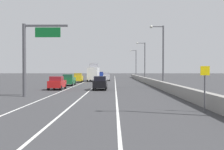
# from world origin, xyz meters

# --- Properties ---
(ground_plane) EXTENTS (320.00, 320.00, 0.00)m
(ground_plane) POSITION_xyz_m (0.00, 64.00, 0.00)
(ground_plane) COLOR #38383A
(lane_stripe_left) EXTENTS (0.16, 130.00, 0.00)m
(lane_stripe_left) POSITION_xyz_m (-5.50, 55.00, 0.00)
(lane_stripe_left) COLOR silver
(lane_stripe_left) RESTS_ON ground_plane
(lane_stripe_center) EXTENTS (0.16, 130.00, 0.00)m
(lane_stripe_center) POSITION_xyz_m (-2.00, 55.00, 0.00)
(lane_stripe_center) COLOR silver
(lane_stripe_center) RESTS_ON ground_plane
(lane_stripe_right) EXTENTS (0.16, 130.00, 0.00)m
(lane_stripe_right) POSITION_xyz_m (1.50, 55.00, 0.00)
(lane_stripe_right) COLOR silver
(lane_stripe_right) RESTS_ON ground_plane
(jersey_barrier_right) EXTENTS (0.60, 120.00, 1.10)m
(jersey_barrier_right) POSITION_xyz_m (8.07, 40.00, 0.55)
(jersey_barrier_right) COLOR gray
(jersey_barrier_right) RESTS_ON ground_plane
(overhead_sign_gantry) EXTENTS (4.68, 0.36, 7.50)m
(overhead_sign_gantry) POSITION_xyz_m (-7.26, 23.79, 4.73)
(overhead_sign_gantry) COLOR #47474C
(overhead_sign_gantry) RESTS_ON ground_plane
(speed_advisory_sign) EXTENTS (0.60, 0.11, 3.00)m
(speed_advisory_sign) POSITION_xyz_m (7.17, 13.39, 1.76)
(speed_advisory_sign) COLOR #4C4C51
(speed_advisory_sign) RESTS_ON ground_plane
(lamp_post_right_second) EXTENTS (2.14, 0.44, 9.35)m
(lamp_post_right_second) POSITION_xyz_m (8.25, 36.24, 5.41)
(lamp_post_right_second) COLOR #4C4C51
(lamp_post_right_second) RESTS_ON ground_plane
(lamp_post_right_third) EXTENTS (2.14, 0.44, 9.35)m
(lamp_post_right_third) POSITION_xyz_m (8.31, 61.23, 5.41)
(lamp_post_right_third) COLOR #4C4C51
(lamp_post_right_third) RESTS_ON ground_plane
(lamp_post_right_fourth) EXTENTS (2.14, 0.44, 9.35)m
(lamp_post_right_fourth) POSITION_xyz_m (8.19, 86.21, 5.41)
(lamp_post_right_fourth) COLOR #4C4C51
(lamp_post_right_fourth) RESTS_ON ground_plane
(car_green_0) EXTENTS (1.98, 4.70, 1.99)m
(car_green_0) POSITION_xyz_m (-6.74, 43.92, 0.99)
(car_green_0) COLOR #196033
(car_green_0) RESTS_ON ground_plane
(car_black_1) EXTENTS (1.85, 4.42, 1.89)m
(car_black_1) POSITION_xyz_m (-0.66, 33.44, 0.94)
(car_black_1) COLOR black
(car_black_1) RESTS_ON ground_plane
(car_silver_2) EXTENTS (1.85, 4.59, 2.08)m
(car_silver_2) POSITION_xyz_m (-0.72, 66.69, 1.03)
(car_silver_2) COLOR #B7B7BC
(car_silver_2) RESTS_ON ground_plane
(car_blue_3) EXTENTS (1.81, 4.02, 2.10)m
(car_blue_3) POSITION_xyz_m (-3.43, 94.93, 1.04)
(car_blue_3) COLOR #1E389E
(car_blue_3) RESTS_ON ground_plane
(car_yellow_4) EXTENTS (2.00, 4.29, 2.06)m
(car_yellow_4) POSITION_xyz_m (-6.72, 56.62, 1.02)
(car_yellow_4) COLOR gold
(car_yellow_4) RESTS_ON ground_plane
(car_red_5) EXTENTS (1.91, 4.27, 1.87)m
(car_red_5) POSITION_xyz_m (-6.70, 33.85, 0.93)
(car_red_5) COLOR red
(car_red_5) RESTS_ON ground_plane
(box_truck) EXTENTS (2.54, 7.97, 4.44)m
(box_truck) POSITION_xyz_m (-3.77, 62.51, 2.03)
(box_truck) COLOR silver
(box_truck) RESTS_ON ground_plane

